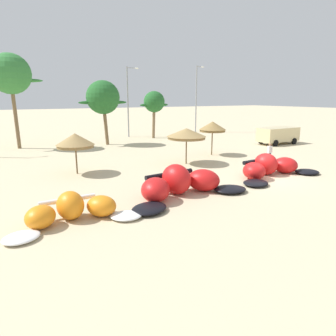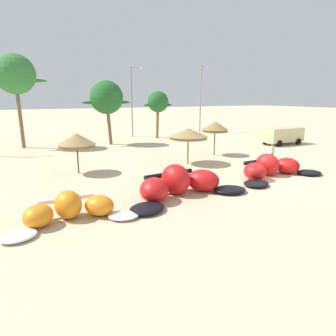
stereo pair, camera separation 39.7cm
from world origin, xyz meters
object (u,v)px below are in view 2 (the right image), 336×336
person_near_kites (272,154)px  palm_center_left (158,102)px  beach_umbrella_near_van (77,140)px  palm_left (15,75)px  kite_left (180,184)px  lamppost_east_center (201,96)px  beach_umbrella_middle (188,134)px  lamppost_west_center (133,98)px  kite_far_left (70,210)px  kite_left_of_center (272,168)px  palm_left_of_gap (107,98)px  beach_umbrella_near_palms (215,127)px  parked_van (281,135)px

person_near_kites → palm_center_left: 18.71m
beach_umbrella_near_van → palm_left: bearing=100.9°
kite_left → lamppost_east_center: lamppost_east_center is taller
beach_umbrella_near_van → beach_umbrella_middle: bearing=-6.9°
beach_umbrella_near_van → lamppost_west_center: bearing=56.8°
kite_far_left → kite_left_of_center: size_ratio=0.81×
kite_left → palm_center_left: 24.05m
palm_left_of_gap → palm_left: bearing=166.9°
palm_center_left → palm_left_of_gap: bearing=-162.1°
beach_umbrella_near_palms → lamppost_east_center: lamppost_east_center is taller
kite_left → beach_umbrella_near_palms: beach_umbrella_near_palms is taller
palm_left_of_gap → lamppost_east_center: 16.80m
kite_left_of_center → parked_van: parked_van is taller
kite_left_of_center → kite_left: bearing=-175.4°
parked_van → person_near_kites: size_ratio=2.98×
kite_far_left → person_near_kites: person_near_kites is taller
parked_van → person_near_kites: parked_van is taller
palm_center_left → palm_left: bearing=-178.6°
palm_left → parked_van: bearing=-23.6°
lamppost_east_center → kite_left_of_center: bearing=-114.1°
palm_center_left → beach_umbrella_near_palms: bearing=-94.1°
palm_left_of_gap → lamppost_west_center: lamppost_west_center is taller
kite_left → lamppost_west_center: 25.84m
kite_left_of_center → beach_umbrella_middle: bearing=115.0°
person_near_kites → kite_far_left: bearing=-166.0°
beach_umbrella_near_van → person_near_kites: 14.73m
palm_left → palm_left_of_gap: bearing=-13.1°
kite_left_of_center → person_near_kites: bearing=43.1°
palm_left_of_gap → lamppost_west_center: size_ratio=0.78×
parked_van → lamppost_west_center: 18.87m
beach_umbrella_near_palms → lamppost_east_center: bearing=59.5°
palm_left → kite_far_left: bearing=-88.8°
kite_left_of_center → palm_left: 25.73m
beach_umbrella_near_palms → kite_left: bearing=-135.5°
kite_far_left → lamppost_west_center: lamppost_west_center is taller
kite_left → beach_umbrella_middle: size_ratio=2.42×
beach_umbrella_near_palms → palm_left_of_gap: palm_left_of_gap is taller
palm_center_left → beach_umbrella_near_van: bearing=-133.3°
beach_umbrella_middle → parked_van: bearing=14.0°
kite_left_of_center → lamppost_west_center: bearing=90.2°
kite_left_of_center → beach_umbrella_middle: (-2.79, 5.98, 1.82)m
lamppost_east_center → person_near_kites: bearing=-110.2°
beach_umbrella_middle → lamppost_east_center: 22.75m
kite_left → beach_umbrella_near_palms: 12.36m
palm_left → kite_left_of_center: bearing=-56.4°
kite_far_left → beach_umbrella_near_palms: bearing=32.4°
kite_left → palm_left_of_gap: (2.26, 19.31, 4.45)m
beach_umbrella_middle → palm_center_left: (5.00, 15.11, 2.10)m
beach_umbrella_near_van → beach_umbrella_near_palms: (12.35, 0.96, 0.27)m
kite_left_of_center → beach_umbrella_near_palms: (1.28, 7.95, 2.01)m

